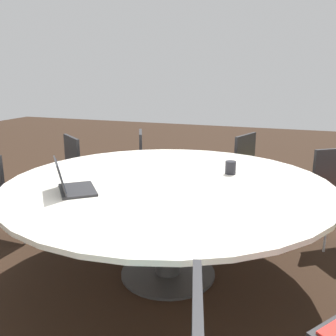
{
  "coord_description": "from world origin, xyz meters",
  "views": [
    {
      "loc": [
        -0.86,
        2.38,
        1.48
      ],
      "look_at": [
        0.0,
        0.0,
        0.82
      ],
      "focal_mm": 40.0,
      "sensor_mm": 36.0,
      "label": 1
    }
  ],
  "objects": [
    {
      "name": "ground_plane",
      "position": [
        0.0,
        0.0,
        0.0
      ],
      "size": [
        16.0,
        16.0,
        0.0
      ],
      "primitive_type": "plane",
      "color": "black"
    },
    {
      "name": "conference_table",
      "position": [
        0.0,
        0.0,
        0.63
      ],
      "size": [
        2.28,
        2.28,
        0.72
      ],
      "color": "#333333",
      "rests_on": "ground_plane"
    },
    {
      "name": "chair_6",
      "position": [
        -0.44,
        -1.49,
        0.5
      ],
      "size": [
        0.54,
        0.55,
        0.84
      ],
      "rotation": [
        0.0,
        0.0,
        7.53
      ],
      "color": "#262628",
      "rests_on": "ground_plane"
    },
    {
      "name": "laptop",
      "position": [
        0.52,
        0.43,
        0.78
      ],
      "size": [
        0.39,
        0.4,
        0.21
      ],
      "rotation": [
        0.0,
        0.0,
        -0.88
      ],
      "color": "#232326",
      "rests_on": "conference_table"
    },
    {
      "name": "chair_7",
      "position": [
        0.69,
        -1.39,
        0.5
      ],
      "size": [
        0.56,
        0.57,
        0.84
      ],
      "rotation": [
        0.0,
        0.0,
        8.27
      ],
      "color": "#262628",
      "rests_on": "ground_plane"
    },
    {
      "name": "coffee_cup",
      "position": [
        -0.37,
        -0.36,
        0.77
      ],
      "size": [
        0.08,
        0.08,
        0.1
      ],
      "color": "black",
      "rests_on": "conference_table"
    },
    {
      "name": "chair_8",
      "position": [
        1.26,
        -0.91,
        0.5
      ],
      "size": [
        0.61,
        0.6,
        0.84
      ],
      "rotation": [
        0.0,
        0.0,
        8.76
      ],
      "color": "#262628",
      "rests_on": "ground_plane"
    }
  ]
}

